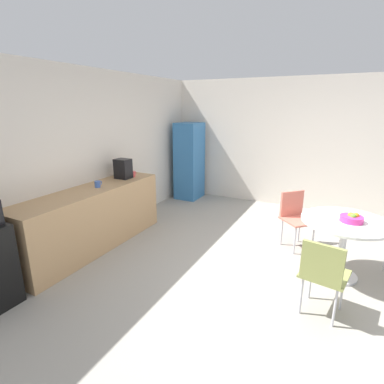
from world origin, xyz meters
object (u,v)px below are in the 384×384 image
(locker_cabinet, at_px, (189,161))
(coffee_maker, at_px, (123,169))
(round_table, at_px, (344,233))
(chair_olive, at_px, (323,270))
(chair_coral, at_px, (295,213))
(mug_green, at_px, (133,174))
(fruit_bowl, at_px, (352,218))
(mug_white, at_px, (98,184))

(locker_cabinet, relative_size, coffee_maker, 5.30)
(round_table, bearing_deg, coffee_maker, 90.22)
(locker_cabinet, xyz_separation_m, coffee_maker, (-2.15, 0.10, 0.21))
(chair_olive, bearing_deg, coffee_maker, 74.07)
(chair_coral, height_order, mug_green, mug_green)
(fruit_bowl, xyz_separation_m, coffee_maker, (0.01, 3.35, 0.27))
(locker_cabinet, bearing_deg, chair_coral, -120.37)
(chair_coral, xyz_separation_m, coffee_maker, (-0.66, 2.64, 0.54))
(round_table, height_order, mug_white, mug_white)
(chair_olive, bearing_deg, fruit_bowl, -13.78)
(chair_olive, bearing_deg, round_table, -10.25)
(chair_coral, relative_size, mug_green, 6.43)
(chair_coral, distance_m, coffee_maker, 2.78)
(round_table, relative_size, chair_coral, 1.21)
(chair_coral, distance_m, mug_green, 2.65)
(chair_olive, relative_size, chair_coral, 1.00)
(round_table, xyz_separation_m, fruit_bowl, (-0.02, -0.05, 0.20))
(locker_cabinet, distance_m, chair_coral, 2.96)
(locker_cabinet, relative_size, chair_olive, 2.04)
(chair_olive, distance_m, fruit_bowl, 0.95)
(round_table, xyz_separation_m, coffee_maker, (-0.01, 3.30, 0.47))
(mug_white, bearing_deg, round_table, -79.14)
(round_table, xyz_separation_m, mug_white, (-0.63, 3.27, 0.36))
(locker_cabinet, bearing_deg, mug_white, 178.52)
(round_table, xyz_separation_m, chair_olive, (-0.91, 0.16, -0.07))
(locker_cabinet, relative_size, round_table, 1.68)
(chair_coral, bearing_deg, mug_white, 116.01)
(mug_white, height_order, coffee_maker, coffee_maker)
(locker_cabinet, distance_m, round_table, 3.86)
(round_table, xyz_separation_m, chair_coral, (0.65, 0.66, -0.07))
(mug_green, bearing_deg, round_table, -92.55)
(mug_white, xyz_separation_m, coffee_maker, (0.61, 0.03, 0.11))
(chair_olive, distance_m, coffee_maker, 3.30)
(locker_cabinet, distance_m, chair_olive, 4.31)
(round_table, bearing_deg, chair_olive, 169.75)
(chair_olive, height_order, mug_white, mug_white)
(locker_cabinet, xyz_separation_m, chair_coral, (-1.49, -2.54, -0.33))
(chair_coral, xyz_separation_m, fruit_bowl, (-0.67, -0.71, 0.27))
(chair_olive, height_order, chair_coral, same)
(fruit_bowl, height_order, mug_white, mug_white)
(chair_olive, distance_m, chair_coral, 1.63)
(round_table, relative_size, mug_white, 7.81)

